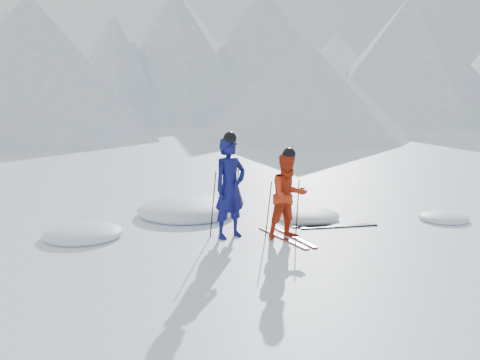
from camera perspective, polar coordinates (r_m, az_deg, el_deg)
name	(u,v)px	position (r m, az deg, el deg)	size (l,w,h in m)	color
ground	(310,232)	(10.55, 7.91, -5.81)	(160.00, 160.00, 0.00)	white
mountain_range	(148,50)	(45.49, -10.25, 14.19)	(106.15, 62.94, 15.53)	#B2BCD1
skier_blue	(230,188)	(9.87, -1.12, -0.90)	(0.72, 0.47, 1.98)	#0D0F52
skier_red	(288,196)	(9.88, 5.45, -1.82)	(0.81, 0.63, 1.67)	red
pole_blue_left	(213,204)	(9.96, -3.05, -2.75)	(0.02, 0.02, 1.32)	black
pole_blue_right	(237,201)	(10.25, -0.38, -2.39)	(0.02, 0.02, 1.32)	black
pole_red_left	(269,209)	(10.01, 3.22, -3.27)	(0.02, 0.02, 1.12)	black
pole_red_right	(297,207)	(10.22, 6.47, -3.07)	(0.02, 0.02, 1.12)	black
ski_worn_left	(282,238)	(10.02, 4.78, -6.49)	(0.09, 1.70, 0.03)	black
ski_worn_right	(293,236)	(10.13, 5.97, -6.33)	(0.09, 1.70, 0.03)	black
ski_loose_a	(331,226)	(11.08, 10.23, -5.06)	(0.09, 1.70, 0.03)	black
ski_loose_b	(339,227)	(11.02, 11.11, -5.17)	(0.09, 1.70, 0.03)	black
snow_lumps	(204,219)	(11.60, -4.07, -4.37)	(8.89, 4.62, 0.52)	white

